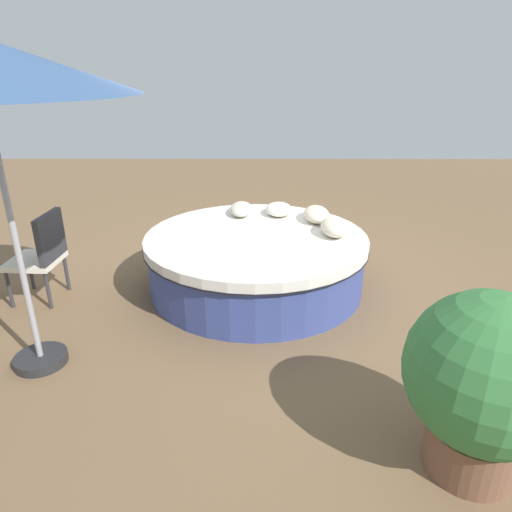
% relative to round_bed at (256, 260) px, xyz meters
% --- Properties ---
extents(ground_plane, '(16.00, 16.00, 0.00)m').
position_rel_round_bed_xyz_m(ground_plane, '(0.00, 0.00, -0.33)').
color(ground_plane, brown).
extents(round_bed, '(2.51, 2.51, 0.64)m').
position_rel_round_bed_xyz_m(round_bed, '(0.00, 0.00, 0.00)').
color(round_bed, '#38478C').
rests_on(round_bed, ground_plane).
extents(throw_pillow_0, '(0.50, 0.31, 0.19)m').
position_rel_round_bed_xyz_m(throw_pillow_0, '(0.01, -0.88, 0.41)').
color(throw_pillow_0, beige).
rests_on(throw_pillow_0, round_bed).
extents(throw_pillow_1, '(0.54, 0.30, 0.17)m').
position_rel_round_bed_xyz_m(throw_pillow_1, '(0.51, -0.73, 0.40)').
color(throw_pillow_1, beige).
rests_on(throw_pillow_1, round_bed).
extents(throw_pillow_2, '(0.46, 0.33, 0.15)m').
position_rel_round_bed_xyz_m(throw_pillow_2, '(0.76, -0.29, 0.38)').
color(throw_pillow_2, silver).
rests_on(throw_pillow_2, round_bed).
extents(throw_pillow_3, '(0.54, 0.28, 0.14)m').
position_rel_round_bed_xyz_m(throw_pillow_3, '(0.78, 0.19, 0.38)').
color(throw_pillow_3, beige).
rests_on(throw_pillow_3, round_bed).
extents(patio_chair, '(0.54, 0.53, 0.98)m').
position_rel_round_bed_xyz_m(patio_chair, '(-0.32, 2.28, 0.23)').
color(patio_chair, '#333338').
rests_on(patio_chair, ground_plane).
extents(planter, '(0.98, 0.98, 1.22)m').
position_rel_round_bed_xyz_m(planter, '(-2.60, -1.37, 0.35)').
color(planter, brown).
rests_on(planter, ground_plane).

